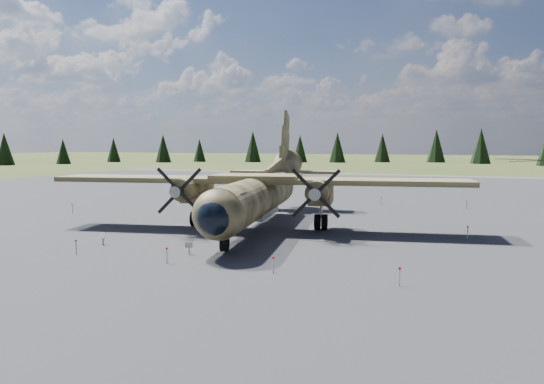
% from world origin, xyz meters
% --- Properties ---
extents(ground, '(500.00, 500.00, 0.00)m').
position_xyz_m(ground, '(0.00, 0.00, 0.00)').
color(ground, '#4B5325').
rests_on(ground, ground).
extents(apron, '(120.00, 120.00, 0.04)m').
position_xyz_m(apron, '(0.00, 10.00, 0.00)').
color(apron, slate).
rests_on(apron, ground).
extents(transport_plane, '(30.30, 27.24, 10.00)m').
position_xyz_m(transport_plane, '(1.79, -0.51, 2.87)').
color(transport_plane, '#35361D').
rests_on(transport_plane, ground).
extents(info_placard_left, '(0.50, 0.24, 0.76)m').
position_xyz_m(info_placard_left, '(-4.43, -10.71, 0.51)').
color(info_placard_left, gray).
rests_on(info_placard_left, ground).
extents(info_placard_right, '(0.47, 0.30, 0.69)m').
position_xyz_m(info_placard_right, '(1.93, -11.12, 0.46)').
color(info_placard_right, gray).
rests_on(info_placard_right, ground).
extents(barrier_fence, '(33.12, 29.62, 0.85)m').
position_xyz_m(barrier_fence, '(-0.46, -0.08, 0.51)').
color(barrier_fence, silver).
rests_on(barrier_fence, ground).
extents(treeline, '(286.41, 286.94, 10.95)m').
position_xyz_m(treeline, '(3.47, 3.16, 4.75)').
color(treeline, black).
rests_on(treeline, ground).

